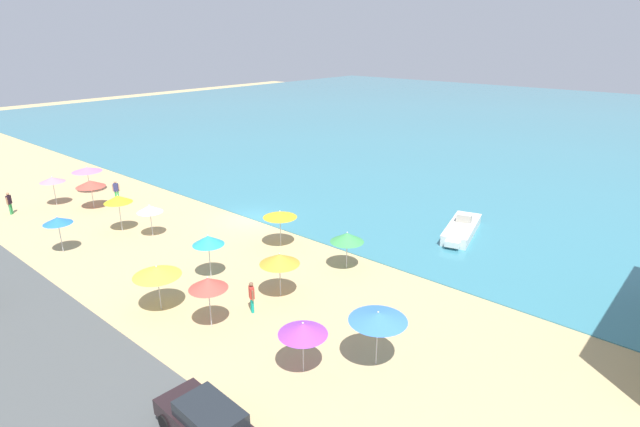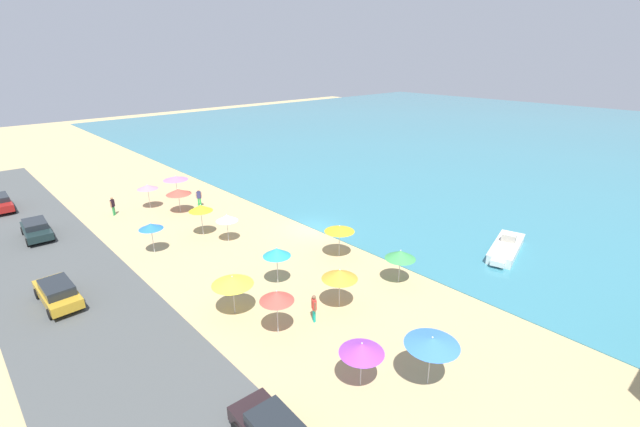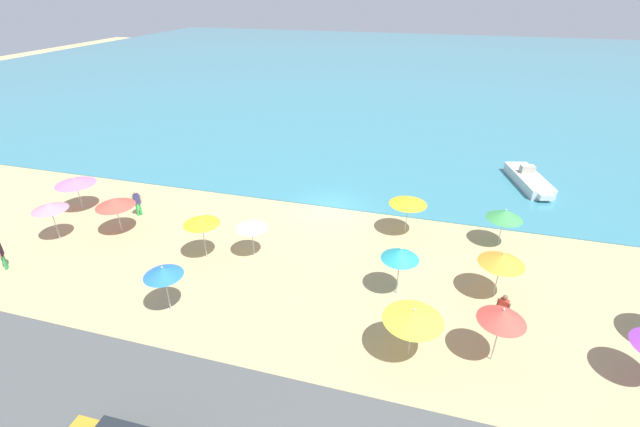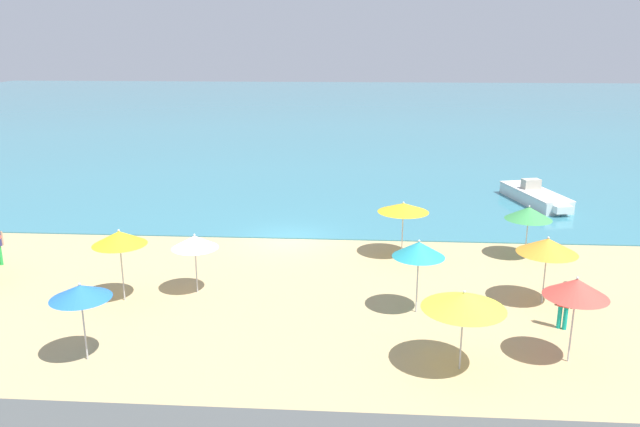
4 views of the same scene
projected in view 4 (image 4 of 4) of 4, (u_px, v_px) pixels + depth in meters
The scene contains 13 objects.
ground_plane at pixel (289, 239), 29.24m from camera, with size 160.00×160.00×0.00m, color tan.
sea at pixel (337, 110), 82.06m from camera, with size 150.00×110.00×0.05m, color teal.
beach_umbrella_0 at pixel (548, 246), 21.58m from camera, with size 2.09×2.09×2.48m.
beach_umbrella_1 at pixel (419, 249), 20.83m from camera, with size 1.78×1.78×2.61m.
beach_umbrella_2 at pixel (576, 288), 17.53m from camera, with size 1.82×1.82×2.64m.
beach_umbrella_3 at pixel (80, 292), 17.69m from camera, with size 1.74×1.74×2.40m.
beach_umbrella_4 at pixel (464, 301), 17.17m from camera, with size 2.36×2.36×2.40m.
beach_umbrella_5 at pixel (195, 242), 22.57m from camera, with size 1.72×1.72×2.27m.
beach_umbrella_6 at pixel (119, 238), 21.76m from camera, with size 1.90×1.90×2.67m.
beach_umbrella_10 at pixel (403, 208), 26.38m from camera, with size 2.18×2.18×2.43m.
beach_umbrella_13 at pixel (529, 213), 26.27m from camera, with size 1.97×1.97×2.31m.
bather_2 at pixel (564, 302), 19.95m from camera, with size 0.51×0.37×1.64m.
skiff_nearshore at pixel (535, 196), 35.33m from camera, with size 3.00×5.93×1.27m.
Camera 4 is at (3.33, -27.66, 9.05)m, focal length 35.00 mm.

